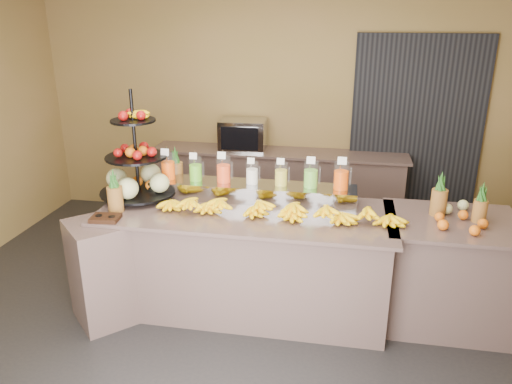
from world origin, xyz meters
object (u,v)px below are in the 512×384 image
(pitcher_tray, at_px, (252,191))
(right_fruit_pile, at_px, (458,214))
(banana_heap, at_px, (274,207))
(oven_warmer, at_px, (243,135))
(condiment_caddy, at_px, (105,218))
(fruit_stand, at_px, (143,171))

(pitcher_tray, distance_m, right_fruit_pile, 1.73)
(banana_heap, bearing_deg, pitcher_tray, 126.57)
(pitcher_tray, height_order, oven_warmer, oven_warmer)
(pitcher_tray, bearing_deg, condiment_caddy, -147.80)
(right_fruit_pile, bearing_deg, banana_heap, -174.87)
(fruit_stand, relative_size, condiment_caddy, 4.32)
(pitcher_tray, relative_size, fruit_stand, 1.89)
(banana_heap, relative_size, oven_warmer, 3.74)
(fruit_stand, distance_m, right_fruit_pile, 2.71)
(banana_heap, height_order, oven_warmer, oven_warmer)
(pitcher_tray, distance_m, oven_warmer, 1.73)
(condiment_caddy, distance_m, oven_warmer, 2.45)
(pitcher_tray, bearing_deg, banana_heap, -53.43)
(banana_heap, distance_m, right_fruit_pile, 1.47)
(pitcher_tray, height_order, condiment_caddy, pitcher_tray)
(banana_heap, distance_m, fruit_stand, 1.26)
(condiment_caddy, distance_m, right_fruit_pile, 2.84)
(right_fruit_pile, bearing_deg, oven_warmer, 138.85)
(oven_warmer, bearing_deg, pitcher_tray, -77.36)
(banana_heap, xyz_separation_m, right_fruit_pile, (1.47, 0.13, -0.01))
(condiment_caddy, height_order, right_fruit_pile, right_fruit_pile)
(pitcher_tray, xyz_separation_m, oven_warmer, (-0.43, 1.67, 0.11))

